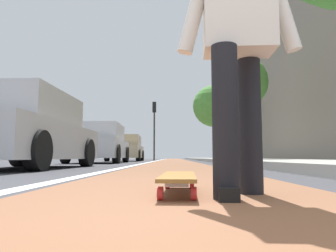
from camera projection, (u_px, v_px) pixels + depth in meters
name	position (u px, v px, depth m)	size (l,w,h in m)	color
ground_plane	(175.00, 164.00, 10.82)	(80.00, 80.00, 0.00)	#38383D
bike_lane_paint	(174.00, 160.00, 24.75)	(56.00, 1.91, 0.00)	brown
lane_stripe_white	(157.00, 161.00, 20.79)	(52.00, 0.16, 0.01)	silver
sidewalk_curb	(227.00, 160.00, 18.73)	(52.00, 3.20, 0.15)	#9E9B93
building_facade	(260.00, 102.00, 23.07)	(40.00, 1.20, 8.50)	#71685D
skateboard	(178.00, 178.00, 1.90)	(0.85, 0.24, 0.11)	red
skater_person	(238.00, 33.00, 1.83)	(0.45, 0.72, 1.64)	black
parked_car_near	(27.00, 132.00, 6.22)	(4.16, 1.93, 1.48)	#B7B7BC
parked_car_mid	(99.00, 144.00, 12.30)	(4.18, 2.08, 1.50)	#B7B7BC
parked_car_far	(126.00, 149.00, 18.53)	(4.36, 2.00, 1.49)	tan
traffic_light	(154.00, 120.00, 24.10)	(0.33, 0.28, 4.46)	#2D2D2D
street_tree_mid	(240.00, 83.00, 13.07)	(2.27, 2.27, 4.45)	brown
street_tree_far	(214.00, 106.00, 21.64)	(2.86, 2.86, 5.16)	brown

